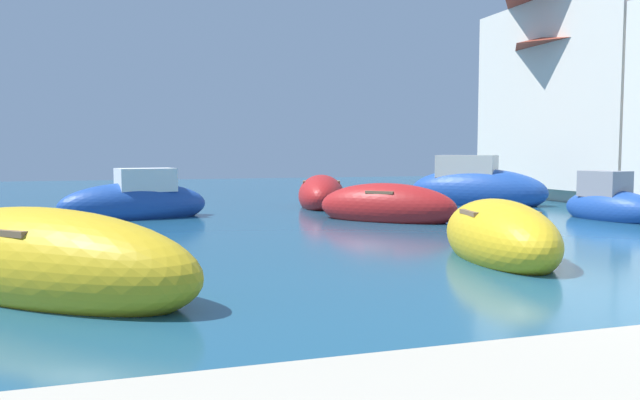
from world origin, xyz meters
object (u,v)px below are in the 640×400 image
(waterfront_building_annex, at_px, (607,80))
(moored_boat_2, at_px, (40,263))
(moored_boat_1, at_px, (499,238))
(moored_boat_0, at_px, (136,202))
(moored_boat_5, at_px, (476,189))
(moored_boat_6, at_px, (321,195))
(moored_boat_3, at_px, (610,205))
(waterfront_building_far, at_px, (609,104))
(moored_boat_4, at_px, (387,207))

(waterfront_building_annex, bearing_deg, moored_boat_2, -148.99)
(moored_boat_1, distance_m, waterfront_building_annex, 18.12)
(moored_boat_0, bearing_deg, moored_boat_5, 174.82)
(moored_boat_5, distance_m, waterfront_building_annex, 8.17)
(moored_boat_6, bearing_deg, moored_boat_3, -117.94)
(moored_boat_2, relative_size, waterfront_building_far, 0.53)
(moored_boat_2, bearing_deg, moored_boat_6, -78.51)
(waterfront_building_far, bearing_deg, moored_boat_0, -173.53)
(moored_boat_1, height_order, moored_boat_5, moored_boat_5)
(moored_boat_3, bearing_deg, moored_boat_0, -118.80)
(moored_boat_3, height_order, waterfront_building_annex, waterfront_building_annex)
(moored_boat_0, relative_size, moored_boat_1, 1.12)
(moored_boat_1, xyz_separation_m, moored_boat_2, (-7.68, -0.58, 0.04))
(moored_boat_2, height_order, moored_boat_4, moored_boat_2)
(waterfront_building_far, bearing_deg, moored_boat_2, -149.27)
(moored_boat_4, height_order, moored_boat_6, moored_boat_6)
(moored_boat_3, xyz_separation_m, waterfront_building_far, (6.01, 6.83, 3.54))
(moored_boat_0, relative_size, moored_boat_4, 1.13)
(moored_boat_6, bearing_deg, moored_boat_0, 124.86)
(moored_boat_0, height_order, moored_boat_2, moored_boat_0)
(moored_boat_4, xyz_separation_m, waterfront_building_far, (12.27, 5.06, 3.58))
(moored_boat_4, xyz_separation_m, moored_boat_5, (5.46, 4.14, 0.19))
(moored_boat_3, distance_m, waterfront_building_annex, 10.26)
(moored_boat_1, relative_size, waterfront_building_annex, 0.43)
(waterfront_building_annex, bearing_deg, moored_boat_5, -171.20)
(moored_boat_1, height_order, moored_boat_3, moored_boat_3)
(moored_boat_2, relative_size, moored_boat_6, 1.18)
(moored_boat_6, bearing_deg, moored_boat_4, -158.34)
(moored_boat_5, bearing_deg, moored_boat_6, -143.04)
(moored_boat_2, height_order, waterfront_building_far, waterfront_building_far)
(moored_boat_4, distance_m, waterfront_building_far, 13.75)
(moored_boat_3, distance_m, waterfront_building_far, 9.76)
(moored_boat_6, xyz_separation_m, waterfront_building_far, (12.64, 0.13, 3.55))
(moored_boat_3, distance_m, moored_boat_5, 5.96)
(moored_boat_1, height_order, moored_boat_2, moored_boat_2)
(moored_boat_5, distance_m, waterfront_building_far, 7.66)
(moored_boat_3, distance_m, moored_boat_4, 6.50)
(moored_boat_3, height_order, waterfront_building_far, waterfront_building_far)
(moored_boat_3, relative_size, moored_boat_6, 0.74)
(moored_boat_4, xyz_separation_m, moored_boat_6, (-0.37, 4.93, 0.03))
(waterfront_building_far, bearing_deg, moored_boat_4, -157.59)
(moored_boat_0, bearing_deg, moored_boat_6, -173.48)
(moored_boat_3, xyz_separation_m, waterfront_building_annex, (6.01, 6.96, 4.54))
(moored_boat_1, relative_size, moored_boat_5, 0.81)
(waterfront_building_annex, bearing_deg, moored_boat_1, -137.60)
(moored_boat_0, xyz_separation_m, moored_boat_6, (6.45, 2.03, -0.06))
(moored_boat_5, xyz_separation_m, waterfront_building_annex, (6.81, 1.05, 4.39))
(moored_boat_2, bearing_deg, moored_boat_3, -114.73)
(moored_boat_0, xyz_separation_m, moored_boat_5, (12.28, 1.25, 0.11))
(moored_boat_3, xyz_separation_m, moored_boat_4, (-6.26, 1.77, -0.04))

